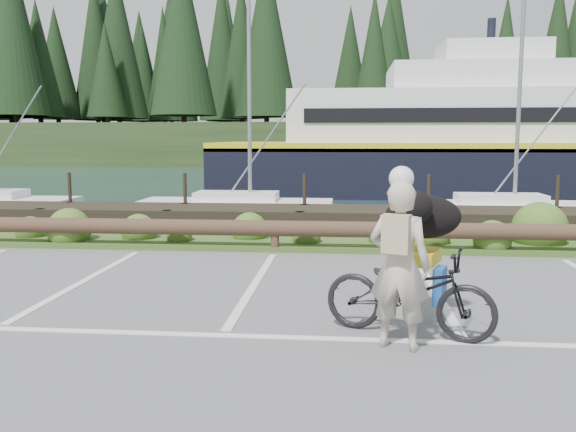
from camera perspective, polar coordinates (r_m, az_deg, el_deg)
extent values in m
plane|color=#575759|center=(7.19, -5.47, -10.09)|extent=(72.00, 72.00, 0.00)
plane|color=#162E36|center=(54.86, 3.97, 3.76)|extent=(160.00, 160.00, 0.00)
cube|color=#3D5B21|center=(12.29, -0.85, -2.53)|extent=(34.00, 1.60, 0.10)
imported|color=black|center=(6.79, 11.24, -6.93)|extent=(1.99, 1.24, 0.98)
imported|color=#B9B19D|center=(6.29, 10.38, -4.57)|extent=(0.73, 0.60, 1.73)
ellipsoid|color=black|center=(7.23, 12.51, -0.07)|extent=(0.70, 0.98, 0.51)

